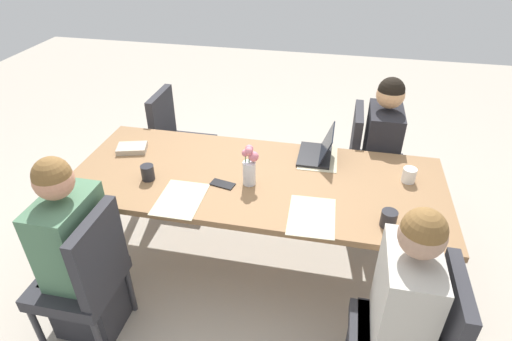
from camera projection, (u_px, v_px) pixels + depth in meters
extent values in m
plane|color=#B2A899|center=(256.00, 260.00, 3.08)|extent=(10.00, 10.00, 0.00)
cube|color=olive|center=(256.00, 180.00, 2.69)|extent=(2.37, 0.97, 0.04)
cylinder|color=olive|center=(417.00, 209.00, 3.03)|extent=(0.07, 0.07, 0.70)
cylinder|color=olive|center=(134.00, 174.00, 3.42)|extent=(0.07, 0.07, 0.70)
cylinder|color=olive|center=(432.00, 295.00, 2.37)|extent=(0.07, 0.07, 0.70)
cylinder|color=olive|center=(79.00, 240.00, 2.76)|extent=(0.07, 0.07, 0.70)
cube|color=#2D2D33|center=(376.00, 169.00, 3.37)|extent=(0.44, 0.44, 0.08)
cube|color=#2D2D33|center=(356.00, 137.00, 3.26)|extent=(0.06, 0.42, 0.45)
cylinder|color=#333338|center=(394.00, 181.00, 3.61)|extent=(0.04, 0.04, 0.37)
cylinder|color=#333338|center=(397.00, 208.00, 3.30)|extent=(0.04, 0.04, 0.37)
cylinder|color=#333338|center=(349.00, 176.00, 3.68)|extent=(0.04, 0.04, 0.37)
cylinder|color=#333338|center=(348.00, 202.00, 3.37)|extent=(0.04, 0.04, 0.37)
cube|color=#2D2D33|center=(372.00, 191.00, 3.42)|extent=(0.36, 0.34, 0.45)
cube|color=#232328|center=(382.00, 140.00, 3.16)|extent=(0.24, 0.40, 0.50)
sphere|color=tan|center=(391.00, 95.00, 2.96)|extent=(0.20, 0.20, 0.20)
sphere|color=black|center=(391.00, 91.00, 2.94)|extent=(0.19, 0.19, 0.19)
cube|color=#2D2D33|center=(78.00, 282.00, 2.37)|extent=(0.44, 0.44, 0.08)
cube|color=#2D2D33|center=(99.00, 253.00, 2.19)|extent=(0.06, 0.42, 0.45)
cylinder|color=#333338|center=(38.00, 330.00, 2.37)|extent=(0.04, 0.04, 0.37)
cylinder|color=#333338|center=(76.00, 280.00, 2.68)|extent=(0.04, 0.04, 0.37)
cylinder|color=#333338|center=(131.00, 289.00, 2.62)|extent=(0.04, 0.04, 0.37)
cube|color=#2D2D33|center=(91.00, 296.00, 2.52)|extent=(0.36, 0.34, 0.45)
cube|color=#4C7556|center=(72.00, 237.00, 2.26)|extent=(0.24, 0.40, 0.50)
sphere|color=tan|center=(53.00, 180.00, 2.06)|extent=(0.20, 0.20, 0.20)
sphere|color=brown|center=(52.00, 175.00, 2.04)|extent=(0.19, 0.19, 0.19)
cube|color=#2D2D33|center=(450.00, 318.00, 1.86)|extent=(0.06, 0.42, 0.45)
cylinder|color=#333338|center=(350.00, 334.00, 2.35)|extent=(0.04, 0.04, 0.37)
cube|color=#B7B2A8|center=(405.00, 296.00, 1.93)|extent=(0.24, 0.40, 0.50)
sphere|color=tan|center=(422.00, 236.00, 1.72)|extent=(0.20, 0.20, 0.20)
sphere|color=brown|center=(424.00, 230.00, 1.71)|extent=(0.19, 0.19, 0.19)
cube|color=#2D2D33|center=(186.00, 148.00, 3.65)|extent=(0.44, 0.44, 0.08)
cube|color=#2D2D33|center=(162.00, 118.00, 3.54)|extent=(0.06, 0.42, 0.45)
cylinder|color=#333338|center=(215.00, 161.00, 3.89)|extent=(0.04, 0.04, 0.37)
cylinder|color=#333338|center=(202.00, 184.00, 3.58)|extent=(0.04, 0.04, 0.37)
cylinder|color=#333338|center=(176.00, 157.00, 3.96)|extent=(0.04, 0.04, 0.37)
cylinder|color=#333338|center=(160.00, 179.00, 3.65)|extent=(0.04, 0.04, 0.37)
cylinder|color=silver|center=(249.00, 173.00, 2.58)|extent=(0.08, 0.08, 0.16)
sphere|color=#DB7584|center=(245.00, 153.00, 2.51)|extent=(0.04, 0.04, 0.04)
cylinder|color=#477A3D|center=(245.00, 157.00, 2.53)|extent=(0.01, 0.01, 0.06)
sphere|color=#DB7584|center=(249.00, 151.00, 2.49)|extent=(0.05, 0.05, 0.05)
cylinder|color=#477A3D|center=(249.00, 157.00, 2.51)|extent=(0.01, 0.01, 0.08)
sphere|color=#DB7584|center=(254.00, 156.00, 2.52)|extent=(0.06, 0.06, 0.06)
cylinder|color=#477A3D|center=(254.00, 159.00, 2.53)|extent=(0.01, 0.01, 0.04)
sphere|color=#DB7584|center=(249.00, 149.00, 2.51)|extent=(0.05, 0.05, 0.05)
cylinder|color=#477A3D|center=(249.00, 155.00, 2.54)|extent=(0.01, 0.01, 0.08)
cube|color=beige|center=(318.00, 157.00, 2.88)|extent=(0.27, 0.37, 0.00)
cube|color=beige|center=(180.00, 199.00, 2.48)|extent=(0.26, 0.36, 0.00)
cube|color=beige|center=(312.00, 216.00, 2.35)|extent=(0.27, 0.37, 0.00)
cube|color=black|center=(315.00, 155.00, 2.89)|extent=(0.22, 0.32, 0.02)
cube|color=black|center=(327.00, 143.00, 2.82)|extent=(0.08, 0.31, 0.19)
cylinder|color=#232328|center=(148.00, 173.00, 2.64)|extent=(0.08, 0.08, 0.10)
cylinder|color=white|center=(409.00, 175.00, 2.62)|extent=(0.08, 0.08, 0.09)
cylinder|color=#232328|center=(389.00, 219.00, 2.26)|extent=(0.09, 0.09, 0.09)
cube|color=#B2A38E|center=(132.00, 148.00, 2.95)|extent=(0.23, 0.19, 0.04)
cube|color=black|center=(223.00, 184.00, 2.61)|extent=(0.16, 0.10, 0.01)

